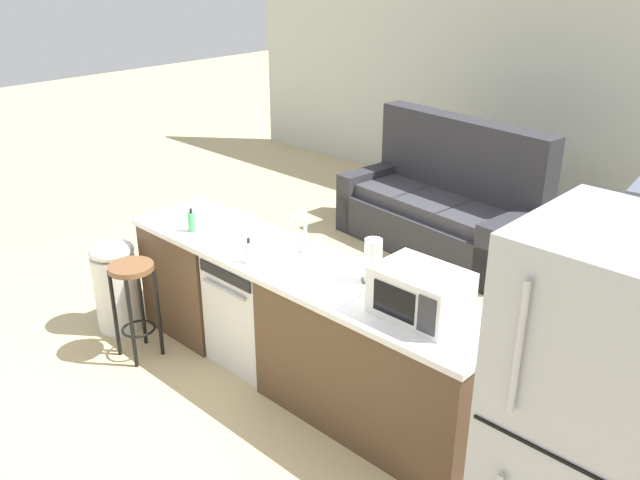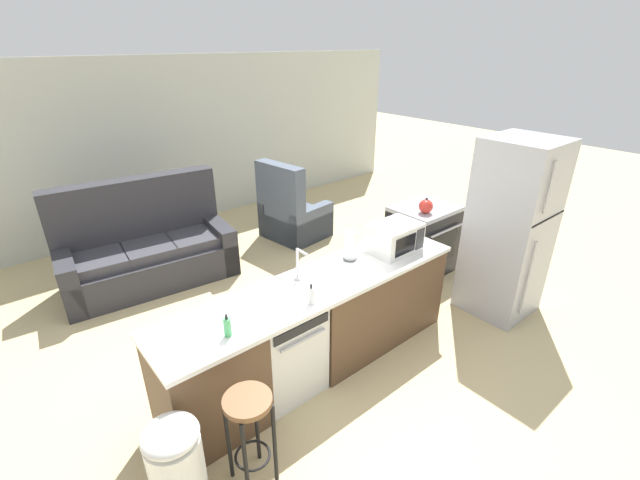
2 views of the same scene
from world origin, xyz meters
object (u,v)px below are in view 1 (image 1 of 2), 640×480
(soap_bottle, at_px, (249,252))
(dishwasher, at_px, (260,307))
(bar_stool, at_px, (134,291))
(couch, at_px, (445,208))
(microwave, at_px, (420,293))
(dish_soap_bottle, at_px, (192,222))
(paper_towel_roll, at_px, (373,261))
(refrigerator, at_px, (594,461))
(trash_bin, at_px, (116,284))

(soap_bottle, bearing_deg, dishwasher, 127.51)
(bar_stool, distance_m, couch, 3.28)
(soap_bottle, distance_m, couch, 2.93)
(microwave, relative_size, dish_soap_bottle, 2.84)
(paper_towel_roll, height_order, couch, couch)
(dishwasher, bearing_deg, soap_bottle, -52.49)
(dishwasher, height_order, microwave, microwave)
(dishwasher, height_order, soap_bottle, soap_bottle)
(refrigerator, xyz_separation_m, trash_bin, (-3.74, 0.06, -0.59))
(refrigerator, distance_m, paper_towel_roll, 1.82)
(refrigerator, distance_m, bar_stool, 3.30)
(dishwasher, distance_m, soap_bottle, 0.61)
(trash_bin, bearing_deg, microwave, 10.95)
(dishwasher, bearing_deg, dish_soap_bottle, -164.74)
(couch, bearing_deg, bar_stool, -98.24)
(paper_towel_roll, xyz_separation_m, couch, (-1.12, 2.50, -0.64))
(paper_towel_roll, height_order, soap_bottle, paper_towel_roll)
(refrigerator, distance_m, microwave, 1.35)
(dish_soap_bottle, xyz_separation_m, trash_bin, (-0.60, -0.34, -0.59))
(bar_stool, height_order, trash_bin, same)
(microwave, distance_m, paper_towel_roll, 0.48)
(microwave, distance_m, dish_soap_bottle, 1.92)
(dish_soap_bottle, bearing_deg, microwave, 4.38)
(dishwasher, distance_m, couch, 2.65)
(refrigerator, relative_size, dish_soap_bottle, 10.97)
(refrigerator, distance_m, couch, 4.29)
(microwave, bearing_deg, bar_stool, -163.72)
(paper_towel_roll, distance_m, bar_stool, 1.82)
(soap_bottle, xyz_separation_m, couch, (-0.37, 2.85, -0.58))
(paper_towel_roll, xyz_separation_m, bar_stool, (-1.59, -0.74, -0.50))
(paper_towel_roll, height_order, dish_soap_bottle, paper_towel_roll)
(soap_bottle, bearing_deg, couch, 97.29)
(microwave, bearing_deg, trash_bin, -169.05)
(soap_bottle, bearing_deg, trash_bin, -167.98)
(microwave, distance_m, soap_bottle, 1.23)
(paper_towel_roll, bearing_deg, dish_soap_bottle, -168.87)
(soap_bottle, height_order, couch, couch)
(refrigerator, relative_size, trash_bin, 2.61)
(paper_towel_roll, relative_size, bar_stool, 0.38)
(trash_bin, bearing_deg, dish_soap_bottle, 29.56)
(microwave, xyz_separation_m, soap_bottle, (-1.21, -0.21, -0.07))
(bar_stool, distance_m, trash_bin, 0.50)
(refrigerator, xyz_separation_m, microwave, (-1.23, 0.55, 0.07))
(microwave, distance_m, bar_stool, 2.19)
(couch, bearing_deg, dish_soap_bottle, -96.89)
(bar_stool, bearing_deg, dish_soap_bottle, 73.60)
(refrigerator, relative_size, paper_towel_roll, 6.85)
(paper_towel_roll, bearing_deg, couch, 114.06)
(bar_stool, bearing_deg, refrigerator, 0.85)
(dishwasher, bearing_deg, couch, 94.41)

